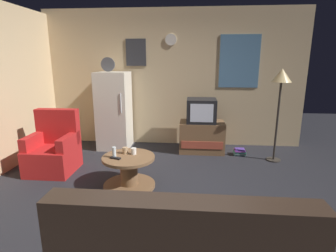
{
  "coord_description": "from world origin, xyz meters",
  "views": [
    {
      "loc": [
        0.39,
        -3.04,
        1.74
      ],
      "look_at": [
        0.05,
        0.9,
        0.75
      ],
      "focal_mm": 28.73,
      "sensor_mm": 36.0,
      "label": 1
    }
  ],
  "objects_px": {
    "coffee_table": "(129,172)",
    "mug_ceramic_white": "(134,151)",
    "mug_ceramic_tan": "(125,150)",
    "tv_stand": "(202,137)",
    "crt_tv": "(201,111)",
    "remote_control": "(115,158)",
    "fridge": "(114,111)",
    "wine_glass": "(114,152)",
    "book_stack": "(240,152)",
    "standing_lamp": "(281,83)",
    "armchair": "(54,150)"
  },
  "relations": [
    {
      "from": "standing_lamp",
      "to": "book_stack",
      "type": "height_order",
      "value": "standing_lamp"
    },
    {
      "from": "tv_stand",
      "to": "coffee_table",
      "type": "relative_size",
      "value": 1.17
    },
    {
      "from": "standing_lamp",
      "to": "coffee_table",
      "type": "distance_m",
      "value": 2.84
    },
    {
      "from": "mug_ceramic_white",
      "to": "book_stack",
      "type": "bearing_deg",
      "value": 38.18
    },
    {
      "from": "mug_ceramic_tan",
      "to": "wine_glass",
      "type": "bearing_deg",
      "value": -122.33
    },
    {
      "from": "fridge",
      "to": "mug_ceramic_white",
      "type": "xyz_separation_m",
      "value": [
        0.72,
        -1.59,
        -0.26
      ]
    },
    {
      "from": "fridge",
      "to": "tv_stand",
      "type": "bearing_deg",
      "value": -3.09
    },
    {
      "from": "fridge",
      "to": "tv_stand",
      "type": "relative_size",
      "value": 2.11
    },
    {
      "from": "crt_tv",
      "to": "coffee_table",
      "type": "relative_size",
      "value": 0.75
    },
    {
      "from": "book_stack",
      "to": "tv_stand",
      "type": "bearing_deg",
      "value": 167.05
    },
    {
      "from": "crt_tv",
      "to": "armchair",
      "type": "height_order",
      "value": "crt_tv"
    },
    {
      "from": "fridge",
      "to": "remote_control",
      "type": "distance_m",
      "value": 1.89
    },
    {
      "from": "mug_ceramic_tan",
      "to": "book_stack",
      "type": "height_order",
      "value": "mug_ceramic_tan"
    },
    {
      "from": "wine_glass",
      "to": "remote_control",
      "type": "height_order",
      "value": "wine_glass"
    },
    {
      "from": "standing_lamp",
      "to": "coffee_table",
      "type": "bearing_deg",
      "value": -152.3
    },
    {
      "from": "fridge",
      "to": "book_stack",
      "type": "height_order",
      "value": "fridge"
    },
    {
      "from": "coffee_table",
      "to": "crt_tv",
      "type": "bearing_deg",
      "value": 57.07
    },
    {
      "from": "tv_stand",
      "to": "mug_ceramic_white",
      "type": "bearing_deg",
      "value": -123.69
    },
    {
      "from": "armchair",
      "to": "standing_lamp",
      "type": "bearing_deg",
      "value": 11.66
    },
    {
      "from": "mug_ceramic_white",
      "to": "mug_ceramic_tan",
      "type": "relative_size",
      "value": 1.0
    },
    {
      "from": "tv_stand",
      "to": "standing_lamp",
      "type": "height_order",
      "value": "standing_lamp"
    },
    {
      "from": "book_stack",
      "to": "mug_ceramic_white",
      "type": "bearing_deg",
      "value": -141.82
    },
    {
      "from": "mug_ceramic_tan",
      "to": "remote_control",
      "type": "relative_size",
      "value": 0.6
    },
    {
      "from": "standing_lamp",
      "to": "wine_glass",
      "type": "height_order",
      "value": "standing_lamp"
    },
    {
      "from": "standing_lamp",
      "to": "remote_control",
      "type": "height_order",
      "value": "standing_lamp"
    },
    {
      "from": "coffee_table",
      "to": "remote_control",
      "type": "bearing_deg",
      "value": -144.21
    },
    {
      "from": "coffee_table",
      "to": "mug_ceramic_tan",
      "type": "bearing_deg",
      "value": 122.94
    },
    {
      "from": "mug_ceramic_white",
      "to": "mug_ceramic_tan",
      "type": "xyz_separation_m",
      "value": [
        -0.12,
        0.02,
        0.0
      ]
    },
    {
      "from": "book_stack",
      "to": "coffee_table",
      "type": "bearing_deg",
      "value": -140.86
    },
    {
      "from": "wine_glass",
      "to": "mug_ceramic_tan",
      "type": "height_order",
      "value": "wine_glass"
    },
    {
      "from": "tv_stand",
      "to": "standing_lamp",
      "type": "xyz_separation_m",
      "value": [
        1.25,
        -0.38,
        1.07
      ]
    },
    {
      "from": "mug_ceramic_white",
      "to": "armchair",
      "type": "height_order",
      "value": "armchair"
    },
    {
      "from": "coffee_table",
      "to": "mug_ceramic_white",
      "type": "relative_size",
      "value": 8.0
    },
    {
      "from": "standing_lamp",
      "to": "book_stack",
      "type": "bearing_deg",
      "value": 158.48
    },
    {
      "from": "coffee_table",
      "to": "mug_ceramic_tan",
      "type": "distance_m",
      "value": 0.3
    },
    {
      "from": "book_stack",
      "to": "standing_lamp",
      "type": "bearing_deg",
      "value": -21.52
    },
    {
      "from": "standing_lamp",
      "to": "mug_ceramic_tan",
      "type": "bearing_deg",
      "value": -155.1
    },
    {
      "from": "crt_tv",
      "to": "mug_ceramic_white",
      "type": "height_order",
      "value": "crt_tv"
    },
    {
      "from": "wine_glass",
      "to": "mug_ceramic_tan",
      "type": "relative_size",
      "value": 1.67
    },
    {
      "from": "tv_stand",
      "to": "mug_ceramic_white",
      "type": "xyz_separation_m",
      "value": [
        -1.0,
        -1.5,
        0.2
      ]
    },
    {
      "from": "remote_control",
      "to": "standing_lamp",
      "type": "bearing_deg",
      "value": 45.51
    },
    {
      "from": "mug_ceramic_white",
      "to": "book_stack",
      "type": "relative_size",
      "value": 0.42
    },
    {
      "from": "mug_ceramic_white",
      "to": "tv_stand",
      "type": "bearing_deg",
      "value": 56.31
    },
    {
      "from": "tv_stand",
      "to": "remote_control",
      "type": "relative_size",
      "value": 5.6
    },
    {
      "from": "tv_stand",
      "to": "coffee_table",
      "type": "height_order",
      "value": "tv_stand"
    },
    {
      "from": "standing_lamp",
      "to": "book_stack",
      "type": "distance_m",
      "value": 1.43
    },
    {
      "from": "armchair",
      "to": "book_stack",
      "type": "bearing_deg",
      "value": 17.45
    },
    {
      "from": "mug_ceramic_white",
      "to": "armchair",
      "type": "xyz_separation_m",
      "value": [
        -1.37,
        0.37,
        -0.15
      ]
    },
    {
      "from": "coffee_table",
      "to": "remote_control",
      "type": "height_order",
      "value": "remote_control"
    },
    {
      "from": "tv_stand",
      "to": "armchair",
      "type": "xyz_separation_m",
      "value": [
        -2.37,
        -1.13,
        0.05
      ]
    }
  ]
}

